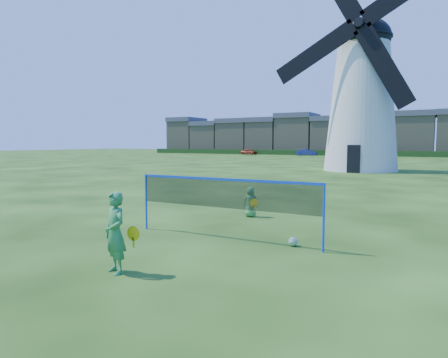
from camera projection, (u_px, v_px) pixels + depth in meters
ground at (208, 239)px, 10.00m from camera, size 220.00×220.00×0.00m
windmill at (362, 95)px, 33.78m from camera, size 13.80×6.12×18.70m
badminton_net at (224, 194)px, 9.93m from camera, size 5.05×0.05×1.55m
player_girl at (115, 233)px, 7.37m from camera, size 0.75×0.55×1.53m
player_boy at (251, 202)px, 13.03m from camera, size 0.64×0.45×0.98m
play_ball at (293, 242)px, 9.35m from camera, size 0.22×0.22×0.22m
terraced_houses at (304, 135)px, 82.06m from camera, size 64.28×8.40×8.36m
hedge at (284, 152)px, 78.16m from camera, size 62.00×0.80×1.00m
car_left at (249, 152)px, 79.80m from camera, size 3.58×1.83×1.17m
car_right at (307, 152)px, 73.46m from camera, size 3.82×1.74×1.22m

